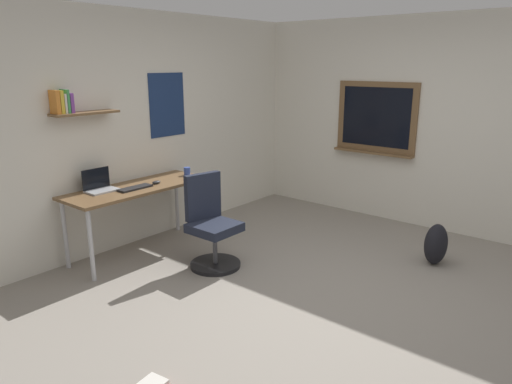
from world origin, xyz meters
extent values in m
plane|color=gray|center=(0.00, 0.00, 0.00)|extent=(5.20, 5.20, 0.00)
cube|color=silver|center=(0.00, 2.45, 1.30)|extent=(5.00, 0.10, 2.60)
cube|color=brown|center=(-0.84, 2.30, 1.55)|extent=(0.68, 0.20, 0.02)
cube|color=navy|center=(0.29, 2.39, 1.55)|extent=(0.52, 0.01, 0.74)
cube|color=orange|center=(-1.13, 2.33, 1.67)|extent=(0.04, 0.14, 0.22)
cube|color=gold|center=(-1.09, 2.33, 1.67)|extent=(0.03, 0.14, 0.22)
cube|color=silver|center=(-1.05, 2.33, 1.66)|extent=(0.02, 0.14, 0.19)
cube|color=#3D934C|center=(-1.02, 2.33, 1.67)|extent=(0.03, 0.14, 0.23)
cube|color=#7A3D99|center=(-0.99, 2.33, 1.66)|extent=(0.03, 0.14, 0.19)
cube|color=silver|center=(2.45, 0.00, 1.30)|extent=(0.10, 5.00, 2.60)
cube|color=brown|center=(2.38, 0.72, 1.35)|extent=(0.04, 1.10, 0.90)
cube|color=black|center=(2.37, 0.72, 1.35)|extent=(0.01, 0.94, 0.76)
cube|color=brown|center=(2.34, 0.72, 0.89)|extent=(0.12, 1.10, 0.03)
cube|color=brown|center=(-0.44, 2.08, 0.74)|extent=(1.60, 0.59, 0.03)
cylinder|color=#B7B7BC|center=(-1.18, 1.84, 0.36)|extent=(0.04, 0.04, 0.72)
cylinder|color=#B7B7BC|center=(0.30, 1.84, 0.36)|extent=(0.04, 0.04, 0.72)
cylinder|color=#B7B7BC|center=(-1.18, 2.31, 0.36)|extent=(0.04, 0.04, 0.72)
cylinder|color=#B7B7BC|center=(0.30, 2.31, 0.36)|extent=(0.04, 0.04, 0.72)
cylinder|color=black|center=(-0.20, 1.17, 0.02)|extent=(0.52, 0.52, 0.04)
cylinder|color=#4C4C51|center=(-0.20, 1.17, 0.21)|extent=(0.05, 0.05, 0.34)
cube|color=#1E2333|center=(-0.20, 1.17, 0.42)|extent=(0.44, 0.44, 0.09)
cube|color=#1E2333|center=(-0.16, 1.37, 0.71)|extent=(0.41, 0.15, 0.48)
cube|color=#ADAFB5|center=(-0.80, 2.18, 0.76)|extent=(0.31, 0.21, 0.02)
cube|color=black|center=(-0.80, 2.28, 0.88)|extent=(0.31, 0.01, 0.21)
cube|color=black|center=(-0.52, 2.00, 0.77)|extent=(0.37, 0.13, 0.02)
ellipsoid|color=#262628|center=(-0.24, 2.00, 0.77)|extent=(0.10, 0.06, 0.03)
cylinder|color=#334CA5|center=(0.26, 2.05, 0.80)|extent=(0.08, 0.08, 0.09)
ellipsoid|color=black|center=(1.31, -0.55, 0.22)|extent=(0.32, 0.22, 0.43)
camera|label=1|loc=(-3.41, -2.03, 2.04)|focal=33.23mm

